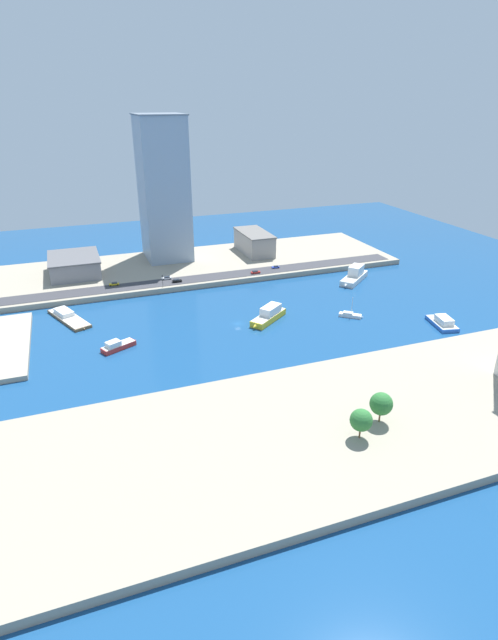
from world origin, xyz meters
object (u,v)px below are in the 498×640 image
(barge_flat_brown, at_px, (68,317))
(traffic_light_waterfront, at_px, (162,279))
(carpark_squat_concrete, at_px, (254,242))
(suv_black, at_px, (177,281))
(van_white, at_px, (167,278))
(hatchback_blue, at_px, (276,267))
(pickup_red, at_px, (255,272))
(tugboat_red, at_px, (118,346))
(tower_tall_glass, at_px, (163,189))
(catamaran_blue, at_px, (443,322))
(sailboat_small_white, at_px, (350,315))
(ferry_yellow_fast, at_px, (269,315))
(warehouse_low_gray, at_px, (74,265))
(ferry_white_commuter, at_px, (355,276))
(taxi_yellow_cab, at_px, (114,284))

(barge_flat_brown, height_order, traffic_light_waterfront, traffic_light_waterfront)
(carpark_squat_concrete, height_order, suv_black, carpark_squat_concrete)
(van_white, relative_size, suv_black, 1.02)
(hatchback_blue, height_order, pickup_red, pickup_red)
(tugboat_red, height_order, tower_tall_glass, tower_tall_glass)
(catamaran_blue, distance_m, tower_tall_glass, 170.24)
(carpark_squat_concrete, relative_size, van_white, 6.70)
(tower_tall_glass, bearing_deg, hatchback_blue, -129.45)
(sailboat_small_white, bearing_deg, traffic_light_waterfront, 50.64)
(tugboat_red, height_order, traffic_light_waterfront, traffic_light_waterfront)
(sailboat_small_white, height_order, traffic_light_waterfront, sailboat_small_white)
(traffic_light_waterfront, bearing_deg, ferry_yellow_fast, -143.68)
(tower_tall_glass, height_order, pickup_red, tower_tall_glass)
(hatchback_blue, bearing_deg, traffic_light_waterfront, 97.32)
(barge_flat_brown, xyz_separation_m, van_white, (29.78, -51.76, 2.63))
(hatchback_blue, xyz_separation_m, pickup_red, (-4.79, 14.20, 0.10))
(carpark_squat_concrete, height_order, traffic_light_waterfront, carpark_squat_concrete)
(warehouse_low_gray, bearing_deg, ferry_white_commuter, -111.57)
(ferry_yellow_fast, bearing_deg, carpark_squat_concrete, -16.95)
(pickup_red, xyz_separation_m, suv_black, (1.05, 44.03, 0.03))
(tugboat_red, bearing_deg, van_white, -26.63)
(tugboat_red, height_order, carpark_squat_concrete, carpark_squat_concrete)
(suv_black, bearing_deg, ferry_yellow_fast, -152.38)
(tugboat_red, relative_size, suv_black, 2.97)
(van_white, bearing_deg, barge_flat_brown, 119.91)
(taxi_yellow_cab, bearing_deg, tower_tall_glass, -41.97)
(barge_flat_brown, bearing_deg, pickup_red, -77.34)
(ferry_yellow_fast, xyz_separation_m, suv_black, (56.23, 29.42, 1.29))
(ferry_yellow_fast, height_order, ferry_white_commuter, ferry_white_commuter)
(barge_flat_brown, distance_m, carpark_squat_concrete, 129.82)
(ferry_yellow_fast, bearing_deg, ferry_white_commuter, -62.83)
(ferry_white_commuter, height_order, taxi_yellow_cab, ferry_white_commuter)
(warehouse_low_gray, relative_size, traffic_light_waterfront, 5.21)
(tugboat_red, xyz_separation_m, traffic_light_waterfront, (56.67, -29.75, 5.69))
(pickup_red, bearing_deg, ferry_yellow_fast, 165.16)
(tugboat_red, distance_m, sailboat_small_white, 104.13)
(carpark_squat_concrete, height_order, pickup_red, carpark_squat_concrete)
(hatchback_blue, distance_m, taxi_yellow_cab, 89.89)
(ferry_white_commuter, height_order, pickup_red, ferry_white_commuter)
(warehouse_low_gray, height_order, hatchback_blue, warehouse_low_gray)
(carpark_squat_concrete, relative_size, traffic_light_waterfront, 5.32)
(tugboat_red, bearing_deg, sailboat_small_white, -92.36)
(sailboat_small_white, distance_m, traffic_light_waterfront, 96.30)
(catamaran_blue, height_order, warehouse_low_gray, warehouse_low_gray)
(traffic_light_waterfront, bearing_deg, barge_flat_brown, 111.46)
(ferry_yellow_fast, distance_m, hatchback_blue, 66.54)
(warehouse_low_gray, distance_m, suv_black, 59.89)
(catamaran_blue, distance_m, van_white, 140.05)
(tugboat_red, xyz_separation_m, barge_flat_brown, (37.99, 17.77, -0.34))
(barge_flat_brown, height_order, van_white, van_white)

